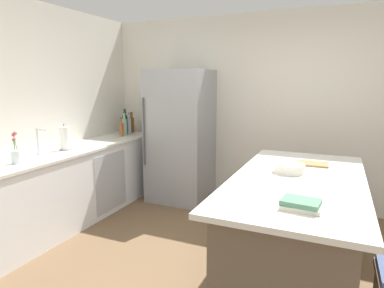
{
  "coord_description": "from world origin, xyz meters",
  "views": [
    {
      "loc": [
        0.82,
        -2.36,
        1.7
      ],
      "look_at": [
        -0.67,
        1.01,
        1.0
      ],
      "focal_mm": 31.07,
      "sensor_mm": 36.0,
      "label": 1
    }
  ],
  "objects_px": {
    "flower_vase": "(16,155)",
    "vinegar_bottle": "(122,129)",
    "sink_faucet": "(39,141)",
    "refrigerator": "(180,136)",
    "whiskey_bottle": "(132,124)",
    "mixing_bowl": "(289,168)",
    "kitchen_island": "(295,229)",
    "gin_bottle": "(125,126)",
    "paper_towel_roll": "(65,139)",
    "cutting_board": "(312,164)",
    "cookbook_stack": "(301,204)",
    "soda_bottle": "(129,125)",
    "wine_bottle": "(125,124)"
  },
  "relations": [
    {
      "from": "mixing_bowl",
      "to": "cutting_board",
      "type": "distance_m",
      "value": 0.41
    },
    {
      "from": "cookbook_stack",
      "to": "paper_towel_roll",
      "type": "bearing_deg",
      "value": 163.38
    },
    {
      "from": "refrigerator",
      "to": "flower_vase",
      "type": "distance_m",
      "value": 2.16
    },
    {
      "from": "flower_vase",
      "to": "soda_bottle",
      "type": "distance_m",
      "value": 2.07
    },
    {
      "from": "vinegar_bottle",
      "to": "whiskey_bottle",
      "type": "bearing_deg",
      "value": 101.84
    },
    {
      "from": "paper_towel_roll",
      "to": "mixing_bowl",
      "type": "height_order",
      "value": "paper_towel_roll"
    },
    {
      "from": "sink_faucet",
      "to": "flower_vase",
      "type": "distance_m",
      "value": 0.39
    },
    {
      "from": "flower_vase",
      "to": "cookbook_stack",
      "type": "height_order",
      "value": "flower_vase"
    },
    {
      "from": "gin_bottle",
      "to": "cutting_board",
      "type": "relative_size",
      "value": 1.15
    },
    {
      "from": "wine_bottle",
      "to": "kitchen_island",
      "type": "bearing_deg",
      "value": -27.38
    },
    {
      "from": "flower_vase",
      "to": "whiskey_bottle",
      "type": "xyz_separation_m",
      "value": [
        -0.11,
        2.17,
        0.04
      ]
    },
    {
      "from": "vinegar_bottle",
      "to": "cutting_board",
      "type": "relative_size",
      "value": 0.91
    },
    {
      "from": "refrigerator",
      "to": "cookbook_stack",
      "type": "bearing_deg",
      "value": -48.69
    },
    {
      "from": "whiskey_bottle",
      "to": "flower_vase",
      "type": "bearing_deg",
      "value": -87.0
    },
    {
      "from": "soda_bottle",
      "to": "flower_vase",
      "type": "bearing_deg",
      "value": -87.35
    },
    {
      "from": "paper_towel_roll",
      "to": "soda_bottle",
      "type": "height_order",
      "value": "soda_bottle"
    },
    {
      "from": "whiskey_bottle",
      "to": "soda_bottle",
      "type": "bearing_deg",
      "value": -79.85
    },
    {
      "from": "refrigerator",
      "to": "vinegar_bottle",
      "type": "distance_m",
      "value": 0.88
    },
    {
      "from": "refrigerator",
      "to": "gin_bottle",
      "type": "height_order",
      "value": "refrigerator"
    },
    {
      "from": "gin_bottle",
      "to": "mixing_bowl",
      "type": "height_order",
      "value": "gin_bottle"
    },
    {
      "from": "flower_vase",
      "to": "vinegar_bottle",
      "type": "relative_size",
      "value": 1.15
    },
    {
      "from": "paper_towel_roll",
      "to": "wine_bottle",
      "type": "distance_m",
      "value": 1.27
    },
    {
      "from": "kitchen_island",
      "to": "cutting_board",
      "type": "distance_m",
      "value": 0.7
    },
    {
      "from": "paper_towel_roll",
      "to": "vinegar_bottle",
      "type": "relative_size",
      "value": 1.13
    },
    {
      "from": "gin_bottle",
      "to": "vinegar_bottle",
      "type": "relative_size",
      "value": 1.26
    },
    {
      "from": "flower_vase",
      "to": "wine_bottle",
      "type": "bearing_deg",
      "value": 92.79
    },
    {
      "from": "flower_vase",
      "to": "paper_towel_roll",
      "type": "xyz_separation_m",
      "value": [
        -0.06,
        0.7,
        0.04
      ]
    },
    {
      "from": "kitchen_island",
      "to": "cutting_board",
      "type": "xyz_separation_m",
      "value": [
        0.07,
        0.52,
        0.46
      ]
    },
    {
      "from": "soda_bottle",
      "to": "vinegar_bottle",
      "type": "relative_size",
      "value": 1.14
    },
    {
      "from": "kitchen_island",
      "to": "mixing_bowl",
      "type": "height_order",
      "value": "mixing_bowl"
    },
    {
      "from": "paper_towel_roll",
      "to": "cutting_board",
      "type": "height_order",
      "value": "paper_towel_roll"
    },
    {
      "from": "kitchen_island",
      "to": "paper_towel_roll",
      "type": "height_order",
      "value": "paper_towel_roll"
    },
    {
      "from": "paper_towel_roll",
      "to": "gin_bottle",
      "type": "distance_m",
      "value": 1.18
    },
    {
      "from": "paper_towel_roll",
      "to": "vinegar_bottle",
      "type": "xyz_separation_m",
      "value": [
        0.02,
        1.08,
        -0.02
      ]
    },
    {
      "from": "wine_bottle",
      "to": "sink_faucet",
      "type": "bearing_deg",
      "value": -90.18
    },
    {
      "from": "wine_bottle",
      "to": "paper_towel_roll",
      "type": "bearing_deg",
      "value": -88.21
    },
    {
      "from": "sink_faucet",
      "to": "mixing_bowl",
      "type": "bearing_deg",
      "value": 7.77
    },
    {
      "from": "whiskey_bottle",
      "to": "mixing_bowl",
      "type": "relative_size",
      "value": 1.19
    },
    {
      "from": "kitchen_island",
      "to": "wine_bottle",
      "type": "relative_size",
      "value": 5.5
    },
    {
      "from": "cutting_board",
      "to": "paper_towel_roll",
      "type": "bearing_deg",
      "value": -171.61
    },
    {
      "from": "vinegar_bottle",
      "to": "cookbook_stack",
      "type": "distance_m",
      "value": 3.31
    },
    {
      "from": "gin_bottle",
      "to": "mixing_bowl",
      "type": "xyz_separation_m",
      "value": [
        2.54,
        -1.16,
        -0.09
      ]
    },
    {
      "from": "cutting_board",
      "to": "refrigerator",
      "type": "bearing_deg",
      "value": 153.88
    },
    {
      "from": "sink_faucet",
      "to": "vinegar_bottle",
      "type": "distance_m",
      "value": 1.42
    },
    {
      "from": "cookbook_stack",
      "to": "cutting_board",
      "type": "xyz_separation_m",
      "value": [
        -0.02,
        1.22,
        -0.02
      ]
    },
    {
      "from": "cookbook_stack",
      "to": "whiskey_bottle",
      "type": "bearing_deg",
      "value": 140.71
    },
    {
      "from": "wine_bottle",
      "to": "vinegar_bottle",
      "type": "height_order",
      "value": "wine_bottle"
    },
    {
      "from": "kitchen_island",
      "to": "refrigerator",
      "type": "xyz_separation_m",
      "value": [
        -1.77,
        1.42,
        0.47
      ]
    },
    {
      "from": "paper_towel_roll",
      "to": "wine_bottle",
      "type": "xyz_separation_m",
      "value": [
        -0.04,
        1.27,
        0.03
      ]
    },
    {
      "from": "gin_bottle",
      "to": "kitchen_island",
      "type": "bearing_deg",
      "value": -26.36
    }
  ]
}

